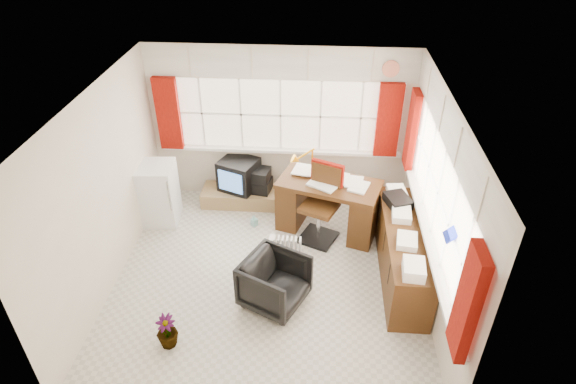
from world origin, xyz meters
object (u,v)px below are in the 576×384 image
Objects in this scene: radiator at (287,258)px; crt_tv at (239,174)px; task_chair at (323,199)px; desk at (328,204)px; tv_bench at (246,196)px; credenza at (402,252)px; office_chair at (275,282)px; desk_lamp at (312,156)px; mini_fridge at (157,193)px.

crt_tv is at bearing 118.88° from radiator.
crt_tv is (-1.34, 0.78, -0.12)m from task_chair.
desk is 1.48m from tv_bench.
radiator is 0.28× the size of credenza.
office_chair reaches higher than radiator.
radiator is 1.86m from crt_tv.
office_chair is at bearing -102.43° from desk_lamp.
credenza is (1.50, 0.03, 0.16)m from radiator.
mini_fridge is (-1.92, 1.60, 0.15)m from office_chair.
office_chair is 2.50m from mini_fridge.
radiator is at bearing 15.35° from office_chair.
desk is 1.35× the size of task_chair.
desk is 1.12m from radiator.
tv_bench is 2.00× the size of crt_tv.
desk_lamp is at bearing 3.37° from mini_fridge.
desk is 2.25× the size of crt_tv.
credenza is 3.67m from mini_fridge.
desk is 2.82× the size of radiator.
radiator is at bearing -118.48° from task_chair.
task_chair is 1.23× the size of mini_fridge.
desk is 0.76m from desk_lamp.
credenza is at bearing 1.30° from radiator.
task_chair is 1.33m from credenza.
radiator is at bearing -103.25° from desk_lamp.
office_chair is (-0.38, -1.73, -0.81)m from desk_lamp.
crt_tv is (-0.11, 0.06, 0.38)m from tv_bench.
office_chair is (-0.56, -1.41, -0.29)m from task_chair.
mini_fridge is at bearing -152.60° from crt_tv.
office_chair is 1.29× the size of radiator.
mini_fridge reaches higher than tv_bench.
credenza is 1.43× the size of tv_bench.
desk_lamp is 0.64m from task_chair.
desk is 1.13× the size of tv_bench.
mini_fridge is (-2.31, -0.14, -0.67)m from desk_lamp.
crt_tv is at bearing 146.48° from credenza.
tv_bench is 0.39m from crt_tv.
credenza is 2.86m from crt_tv.
desk_lamp is 1.40m from crt_tv.
task_chair reaches higher than mini_fridge.
tv_bench is at bearing 43.68° from office_chair.
desk_lamp is at bearing 13.70° from office_chair.
radiator is 1.74m from tv_bench.
task_chair is at bearing 4.43° from office_chair.
mini_fridge is at bearing 178.70° from desk.
credenza is 2.10× the size of mini_fridge.
desk is 2.56m from mini_fridge.
crt_tv is (-0.78, 2.19, 0.17)m from office_chair.
radiator is (0.11, 0.58, -0.10)m from office_chair.
desk_lamp is at bearing 118.39° from task_chair.
crt_tv is (-0.89, 1.61, 0.27)m from radiator.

